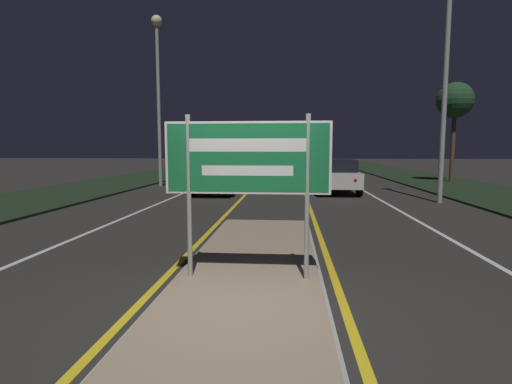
{
  "coord_description": "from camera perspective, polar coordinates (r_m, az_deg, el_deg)",
  "views": [
    {
      "loc": [
        0.61,
        -4.63,
        2.0
      ],
      "look_at": [
        0.0,
        2.61,
        1.22
      ],
      "focal_mm": 28.0,
      "sensor_mm": 36.0,
      "label": 1
    }
  ],
  "objects": [
    {
      "name": "edge_line_white_right",
      "position": [
        30.42,
        17.32,
        2.1
      ],
      "size": [
        0.1,
        70.0,
        0.01
      ],
      "color": "silver",
      "rests_on": "ground_plane"
    },
    {
      "name": "car_approaching_0",
      "position": [
        18.34,
        -5.53,
        2.26
      ],
      "size": [
        1.97,
        4.43,
        1.45
      ],
      "color": "#B7B7BC",
      "rests_on": "ground_plane"
    },
    {
      "name": "verge_left",
      "position": [
        26.69,
        -17.47,
        1.65
      ],
      "size": [
        5.0,
        100.0,
        0.08
      ],
      "color": "black",
      "rests_on": "ground_plane"
    },
    {
      "name": "car_receding_0",
      "position": [
        18.7,
        11.27,
        2.35
      ],
      "size": [
        1.98,
        4.34,
        1.52
      ],
      "color": "silver",
      "rests_on": "ground_plane"
    },
    {
      "name": "centre_line_yellow_left",
      "position": [
        29.76,
        1.08,
        2.3
      ],
      "size": [
        0.12,
        70.0,
        0.01
      ],
      "color": "gold",
      "rests_on": "ground_plane"
    },
    {
      "name": "highway_sign",
      "position": [
        5.77,
        -1.25,
        4.04
      ],
      "size": [
        2.41,
        0.07,
        2.4
      ],
      "color": "#9E9E99",
      "rests_on": "median_island"
    },
    {
      "name": "ground_plane",
      "position": [
        5.08,
        -2.58,
        -17.08
      ],
      "size": [
        160.0,
        160.0,
        0.0
      ],
      "primitive_type": "plane",
      "color": "#282623"
    },
    {
      "name": "streetlight_right_near",
      "position": [
        16.75,
        25.64,
        18.4
      ],
      "size": [
        0.5,
        0.5,
        9.07
      ],
      "color": "#9E9E99",
      "rests_on": "ground_plane"
    },
    {
      "name": "lane_line_white_right",
      "position": [
        29.91,
        11.69,
        2.19
      ],
      "size": [
        0.12,
        70.0,
        0.01
      ],
      "color": "silver",
      "rests_on": "ground_plane"
    },
    {
      "name": "streetlight_left_near",
      "position": [
        22.6,
        -13.84,
        16.18
      ],
      "size": [
        0.57,
        0.57,
        8.95
      ],
      "color": "#9E9E99",
      "rests_on": "ground_plane"
    },
    {
      "name": "roadside_palm_right",
      "position": [
        26.48,
        26.56,
        11.49
      ],
      "size": [
        2.07,
        2.07,
        5.79
      ],
      "color": "#4C3823",
      "rests_on": "verge_right"
    },
    {
      "name": "car_receding_2",
      "position": [
        37.39,
        8.25,
        4.17
      ],
      "size": [
        1.96,
        4.42,
        1.39
      ],
      "color": "navy",
      "rests_on": "ground_plane"
    },
    {
      "name": "edge_line_white_left",
      "position": [
        30.7,
        -9.95,
        2.32
      ],
      "size": [
        0.1,
        70.0,
        0.01
      ],
      "color": "silver",
      "rests_on": "ground_plane"
    },
    {
      "name": "car_receding_1",
      "position": [
        26.63,
        8.45,
        3.42
      ],
      "size": [
        1.92,
        4.84,
        1.45
      ],
      "color": "navy",
      "rests_on": "ground_plane"
    },
    {
      "name": "centre_line_yellow_right",
      "position": [
        29.7,
        6.16,
        2.26
      ],
      "size": [
        0.12,
        70.0,
        0.01
      ],
      "color": "gold",
      "rests_on": "ground_plane"
    },
    {
      "name": "car_approaching_1",
      "position": [
        28.72,
        -7.8,
        3.67
      ],
      "size": [
        1.94,
        4.37,
        1.49
      ],
      "color": "black",
      "rests_on": "ground_plane"
    },
    {
      "name": "lane_line_white_left",
      "position": [
        30.08,
        -4.41,
        2.32
      ],
      "size": [
        0.12,
        70.0,
        0.01
      ],
      "color": "silver",
      "rests_on": "ground_plane"
    },
    {
      "name": "median_island",
      "position": [
        6.1,
        -1.21,
        -12.62
      ],
      "size": [
        2.26,
        9.81,
        0.1
      ],
      "color": "#999993",
      "rests_on": "ground_plane"
    },
    {
      "name": "verge_right",
      "position": [
        26.26,
        24.58,
        1.3
      ],
      "size": [
        5.0,
        100.0,
        0.08
      ],
      "color": "black",
      "rests_on": "ground_plane"
    }
  ]
}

